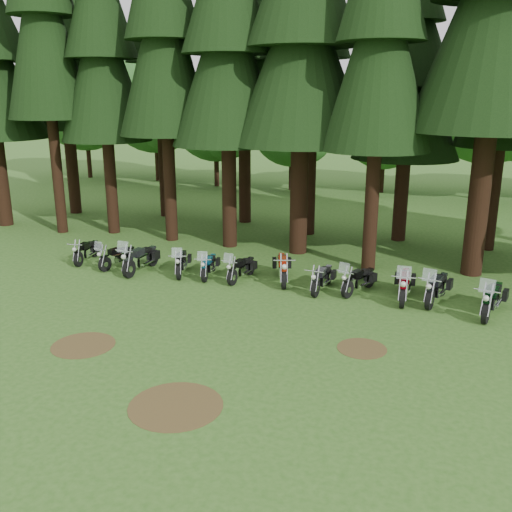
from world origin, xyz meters
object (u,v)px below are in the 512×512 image
Objects in this scene: motorcycle_4 at (209,266)px; motorcycle_8 at (359,281)px; motorcycle_2 at (141,259)px; motorcycle_7 at (322,279)px; motorcycle_6 at (283,269)px; motorcycle_0 at (87,252)px; motorcycle_9 at (404,285)px; motorcycle_5 at (241,269)px; motorcycle_3 at (181,263)px; motorcycle_11 at (492,300)px; motorcycle_10 at (437,288)px; motorcycle_1 at (118,257)px.

motorcycle_4 is 5.80m from motorcycle_8.
motorcycle_7 is at bearing 4.31° from motorcycle_2.
motorcycle_4 reaches higher than motorcycle_6.
motorcycle_9 is (13.09, -0.08, 0.09)m from motorcycle_0.
motorcycle_2 is 4.16m from motorcycle_5.
motorcycle_2 is at bearing 179.15° from motorcycle_9.
motorcycle_9 reaches higher than motorcycle_3.
motorcycle_7 is 5.70m from motorcycle_11.
motorcycle_4 is 4.52m from motorcycle_7.
motorcycle_7 is at bearing -12.01° from motorcycle_4.
motorcycle_6 is at bearing -174.63° from motorcycle_11.
motorcycle_5 is at bearing 173.82° from motorcycle_6.
motorcycle_4 is at bearing 168.09° from motorcycle_6.
motorcycle_9 is at bearing -25.54° from motorcycle_6.
motorcycle_8 is at bearing -25.70° from motorcycle_6.
motorcycle_3 is (1.65, 0.31, -0.07)m from motorcycle_2.
motorcycle_0 is 0.84× the size of motorcycle_11.
motorcycle_3 is at bearing 12.49° from motorcycle_2.
motorcycle_10 is at bearing 4.33° from motorcycle_2.
motorcycle_9 is (2.88, 0.08, 0.08)m from motorcycle_7.
motorcycle_2 is at bearing 167.81° from motorcycle_6.
motorcycle_3 reaches higher than motorcycle_0.
motorcycle_3 reaches higher than motorcycle_5.
motorcycle_6 is 2.94m from motorcycle_8.
motorcycle_5 is at bearing -157.79° from motorcycle_8.
motorcycle_6 reaches higher than motorcycle_7.
motorcycle_1 is at bearing 171.55° from motorcycle_4.
motorcycle_10 reaches higher than motorcycle_3.
motorcycle_0 is at bearing -176.90° from motorcycle_7.
motorcycle_4 is 1.34m from motorcycle_5.
motorcycle_8 is (2.93, -0.28, -0.05)m from motorcycle_6.
motorcycle_3 is at bearing -170.33° from motorcycle_5.
motorcycle_3 is (2.85, 0.10, 0.01)m from motorcycle_1.
motorcycle_2 is 1.20× the size of motorcycle_4.
motorcycle_10 is (2.67, -0.05, 0.05)m from motorcycle_8.
motorcycle_10 is at bearing -8.67° from motorcycle_0.
motorcycle_9 is (11.40, 0.18, 0.08)m from motorcycle_1.
motorcycle_2 is 7.32m from motorcycle_7.
motorcycle_6 is at bearing 167.12° from motorcycle_7.
motorcycle_4 is 0.86× the size of motorcycle_10.
motorcycle_5 reaches higher than motorcycle_0.
motorcycle_9 is (7.40, 0.00, 0.09)m from motorcycle_4.
motorcycle_9 is at bearing 5.58° from motorcycle_7.
motorcycle_3 is at bearing 166.79° from motorcycle_6.
motorcycle_2 is 1.05× the size of motorcycle_6.
motorcycle_11 reaches higher than motorcycle_1.
motorcycle_8 is 4.45m from motorcycle_11.
motorcycle_2 is at bearing -167.98° from motorcycle_11.
motorcycle_9 is 2.85m from motorcycle_11.
motorcycle_9 is (4.52, -0.42, 0.01)m from motorcycle_6.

